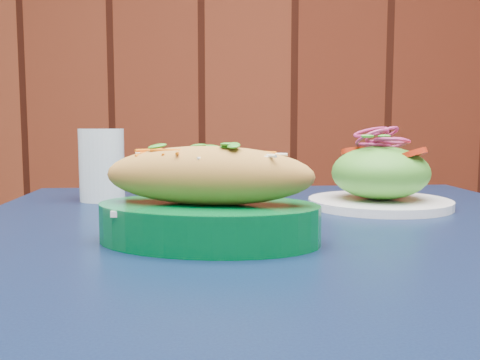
{
  "coord_description": "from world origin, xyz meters",
  "views": [
    {
      "loc": [
        -0.08,
        0.67,
        0.87
      ],
      "look_at": [
        -0.12,
        1.26,
        0.81
      ],
      "focal_mm": 40.0,
      "sensor_mm": 36.0,
      "label": 1
    }
  ],
  "objects": [
    {
      "name": "banh_mi_basket",
      "position": [
        -0.15,
        1.21,
        0.79
      ],
      "size": [
        0.25,
        0.18,
        0.11
      ],
      "rotation": [
        0.0,
        0.0,
        -0.12
      ],
      "color": "#005724",
      "rests_on": "cafe_table"
    },
    {
      "name": "cafe_table",
      "position": [
        -0.07,
        1.32,
        0.66
      ],
      "size": [
        0.91,
        0.91,
        0.75
      ],
      "rotation": [
        0.0,
        0.0,
        0.14
      ],
      "color": "black",
      "rests_on": "ground"
    },
    {
      "name": "water_glass",
      "position": [
        -0.35,
        1.5,
        0.81
      ],
      "size": [
        0.07,
        0.07,
        0.12
      ],
      "primitive_type": "cylinder",
      "color": "silver",
      "rests_on": "cafe_table"
    },
    {
      "name": "salad_plate",
      "position": [
        0.08,
        1.46,
        0.79
      ],
      "size": [
        0.21,
        0.21,
        0.12
      ],
      "rotation": [
        0.0,
        0.0,
        -0.37
      ],
      "color": "white",
      "rests_on": "cafe_table"
    }
  ]
}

